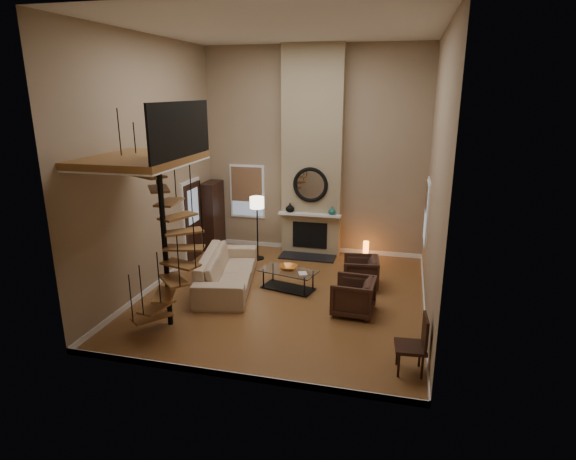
% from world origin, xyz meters
% --- Properties ---
extents(ground, '(6.00, 6.50, 0.01)m').
position_xyz_m(ground, '(0.00, 0.00, -0.01)').
color(ground, '#935F2F').
rests_on(ground, ground).
extents(back_wall, '(6.00, 0.02, 5.50)m').
position_xyz_m(back_wall, '(0.00, 3.25, 2.75)').
color(back_wall, '#998163').
rests_on(back_wall, ground).
extents(front_wall, '(6.00, 0.02, 5.50)m').
position_xyz_m(front_wall, '(0.00, -3.25, 2.75)').
color(front_wall, '#998163').
rests_on(front_wall, ground).
extents(left_wall, '(0.02, 6.50, 5.50)m').
position_xyz_m(left_wall, '(-3.00, 0.00, 2.75)').
color(left_wall, '#998163').
rests_on(left_wall, ground).
extents(right_wall, '(0.02, 6.50, 5.50)m').
position_xyz_m(right_wall, '(3.00, 0.00, 2.75)').
color(right_wall, '#998163').
rests_on(right_wall, ground).
extents(ceiling, '(6.00, 6.50, 0.01)m').
position_xyz_m(ceiling, '(0.00, 0.00, 5.50)').
color(ceiling, silver).
rests_on(ceiling, back_wall).
extents(baseboard_back, '(6.00, 0.02, 0.12)m').
position_xyz_m(baseboard_back, '(0.00, 3.24, 0.06)').
color(baseboard_back, white).
rests_on(baseboard_back, ground).
extents(baseboard_front, '(6.00, 0.02, 0.12)m').
position_xyz_m(baseboard_front, '(0.00, -3.24, 0.06)').
color(baseboard_front, white).
rests_on(baseboard_front, ground).
extents(baseboard_left, '(0.02, 6.50, 0.12)m').
position_xyz_m(baseboard_left, '(-2.99, 0.00, 0.06)').
color(baseboard_left, white).
rests_on(baseboard_left, ground).
extents(baseboard_right, '(0.02, 6.50, 0.12)m').
position_xyz_m(baseboard_right, '(2.99, 0.00, 0.06)').
color(baseboard_right, white).
rests_on(baseboard_right, ground).
extents(chimney_breast, '(1.60, 0.38, 5.50)m').
position_xyz_m(chimney_breast, '(0.00, 3.06, 2.75)').
color(chimney_breast, '#998663').
rests_on(chimney_breast, ground).
extents(hearth, '(1.50, 0.60, 0.04)m').
position_xyz_m(hearth, '(0.00, 2.57, 0.02)').
color(hearth, black).
rests_on(hearth, ground).
extents(firebox, '(0.95, 0.02, 0.72)m').
position_xyz_m(firebox, '(0.00, 2.86, 0.55)').
color(firebox, black).
rests_on(firebox, chimney_breast).
extents(mantel, '(1.70, 0.18, 0.06)m').
position_xyz_m(mantel, '(0.00, 2.78, 1.15)').
color(mantel, white).
rests_on(mantel, chimney_breast).
extents(mirror_frame, '(0.94, 0.10, 0.94)m').
position_xyz_m(mirror_frame, '(0.00, 2.84, 1.95)').
color(mirror_frame, black).
rests_on(mirror_frame, chimney_breast).
extents(mirror_disc, '(0.80, 0.01, 0.80)m').
position_xyz_m(mirror_disc, '(0.00, 2.85, 1.95)').
color(mirror_disc, white).
rests_on(mirror_disc, chimney_breast).
extents(vase_left, '(0.24, 0.24, 0.25)m').
position_xyz_m(vase_left, '(-0.55, 2.82, 1.30)').
color(vase_left, black).
rests_on(vase_left, mantel).
extents(vase_right, '(0.20, 0.20, 0.21)m').
position_xyz_m(vase_right, '(0.60, 2.82, 1.28)').
color(vase_right, '#195751').
rests_on(vase_right, mantel).
extents(window_back, '(1.02, 0.06, 1.52)m').
position_xyz_m(window_back, '(-1.90, 3.22, 1.62)').
color(window_back, white).
rests_on(window_back, back_wall).
extents(window_right, '(0.06, 1.02, 1.52)m').
position_xyz_m(window_right, '(2.97, 2.00, 1.63)').
color(window_right, white).
rests_on(window_right, right_wall).
extents(entry_door, '(0.10, 1.05, 2.16)m').
position_xyz_m(entry_door, '(-2.95, 1.80, 1.05)').
color(entry_door, white).
rests_on(entry_door, ground).
extents(loft, '(1.70, 2.20, 1.09)m').
position_xyz_m(loft, '(-2.04, -1.80, 3.24)').
color(loft, olive).
rests_on(loft, left_wall).
extents(spiral_stair, '(1.47, 1.47, 4.06)m').
position_xyz_m(spiral_stair, '(-1.78, -1.79, 1.78)').
color(spiral_stair, black).
rests_on(spiral_stair, ground).
extents(hutch, '(0.40, 0.86, 1.91)m').
position_xyz_m(hutch, '(-2.79, 2.77, 0.95)').
color(hutch, black).
rests_on(hutch, ground).
extents(sofa, '(1.65, 2.95, 0.81)m').
position_xyz_m(sofa, '(-1.40, 0.21, 0.40)').
color(sofa, tan).
rests_on(sofa, ground).
extents(armchair_near, '(0.89, 0.87, 0.73)m').
position_xyz_m(armchair_near, '(1.66, 0.91, 0.35)').
color(armchair_near, '#3E251C').
rests_on(armchair_near, ground).
extents(armchair_far, '(0.88, 0.86, 0.76)m').
position_xyz_m(armchair_far, '(1.65, -0.46, 0.35)').
color(armchair_far, '#3E251C').
rests_on(armchair_far, ground).
extents(coffee_table, '(1.39, 0.93, 0.47)m').
position_xyz_m(coffee_table, '(0.00, 0.39, 0.28)').
color(coffee_table, silver).
rests_on(coffee_table, ground).
extents(bowl, '(0.41, 0.41, 0.10)m').
position_xyz_m(bowl, '(0.00, 0.44, 0.50)').
color(bowl, orange).
rests_on(bowl, coffee_table).
extents(book, '(0.26, 0.29, 0.02)m').
position_xyz_m(book, '(0.35, 0.24, 0.46)').
color(book, gray).
rests_on(book, coffee_table).
extents(floor_lamp, '(0.37, 0.37, 1.70)m').
position_xyz_m(floor_lamp, '(-1.28, 2.16, 1.41)').
color(floor_lamp, black).
rests_on(floor_lamp, ground).
extents(accent_lamp, '(0.15, 0.15, 0.53)m').
position_xyz_m(accent_lamp, '(1.54, 2.78, 0.25)').
color(accent_lamp, orange).
rests_on(accent_lamp, ground).
extents(side_chair, '(0.53, 0.53, 1.01)m').
position_xyz_m(side_chair, '(2.78, -2.35, 0.53)').
color(side_chair, black).
rests_on(side_chair, ground).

